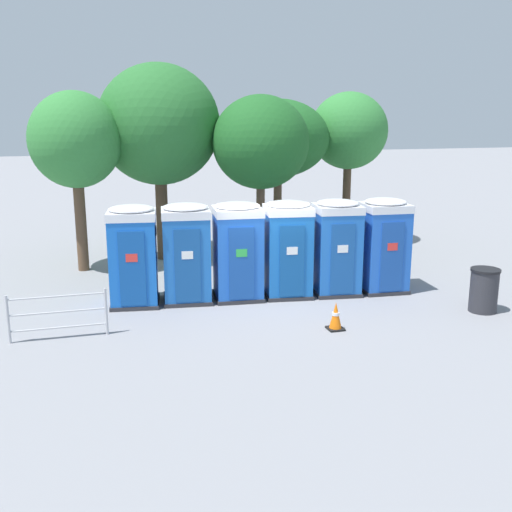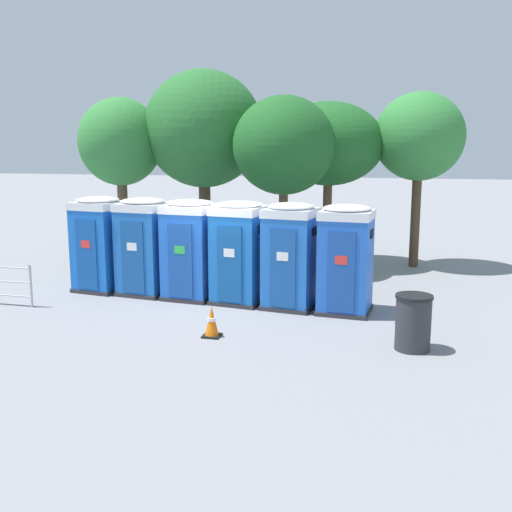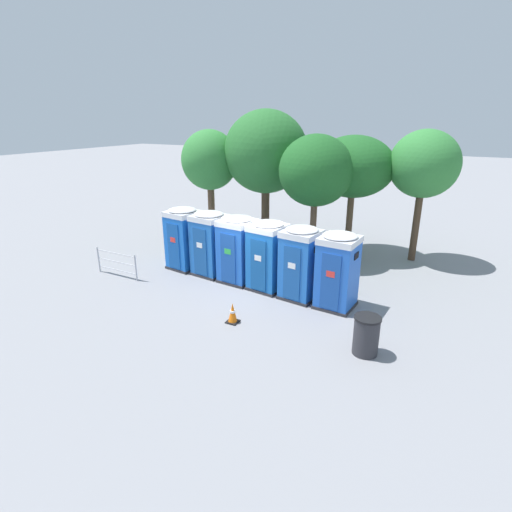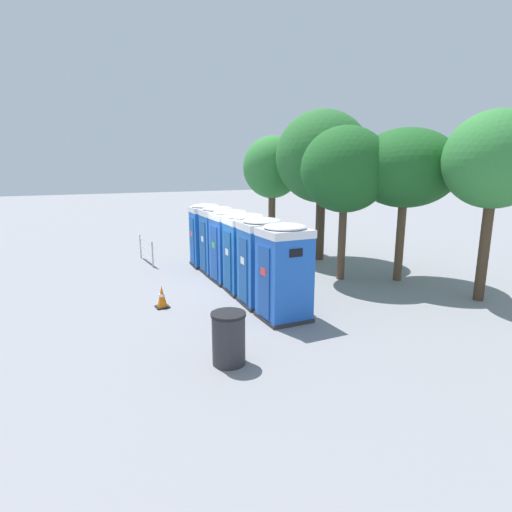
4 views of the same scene
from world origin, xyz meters
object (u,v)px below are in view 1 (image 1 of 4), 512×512
object	(u,v)px
portapotty_0	(133,255)
street_tree_4	(349,132)
street_tree_1	(159,125)
traffic_cone	(336,316)
street_tree_0	(75,141)
street_tree_3	(261,143)
event_barrier	(58,314)
street_tree_2	(278,139)
trash_can	(484,290)
portapotty_5	(383,245)
portapotty_2	(238,250)
portapotty_4	(336,247)
portapotty_1	(186,252)
portapotty_3	(288,248)

from	to	relation	value
portapotty_0	street_tree_4	distance (m)	10.23
street_tree_1	traffic_cone	xyz separation A→B (m)	(2.76, -7.92, -4.06)
street_tree_0	street_tree_3	distance (m)	5.59
street_tree_1	street_tree_4	bearing A→B (deg)	4.71
event_barrier	street_tree_2	bearing A→B (deg)	43.95
street_tree_3	trash_can	bearing A→B (deg)	-59.25
portapotty_0	portapotty_5	size ratio (longest dim) A/B	1.00
portapotty_2	trash_can	xyz separation A→B (m)	(5.47, -2.76, -0.74)
portapotty_4	street_tree_0	size ratio (longest dim) A/B	0.47
portapotty_1	portapotty_4	size ratio (longest dim) A/B	1.00
portapotty_2	street_tree_3	size ratio (longest dim) A/B	0.48
street_tree_0	event_barrier	bearing A→B (deg)	-95.60
street_tree_0	street_tree_1	bearing A→B (deg)	18.00
event_barrier	street_tree_0	bearing A→B (deg)	84.40
portapotty_0	event_barrier	xyz separation A→B (m)	(-1.80, -1.99, -0.72)
portapotty_3	event_barrier	distance (m)	6.03
portapotty_1	street_tree_1	xyz separation A→B (m)	(0.05, 4.86, 3.09)
trash_can	street_tree_3	bearing A→B (deg)	120.75
portapotty_3	portapotty_5	distance (m)	2.65
street_tree_0	event_barrier	world-z (taller)	street_tree_0
portapotty_2	portapotty_4	distance (m)	2.65
portapotty_4	portapotty_1	bearing A→B (deg)	173.74
portapotty_0	street_tree_1	distance (m)	5.84
portapotty_5	trash_can	size ratio (longest dim) A/B	2.36
portapotty_3	portapotty_5	size ratio (longest dim) A/B	1.00
portapotty_5	street_tree_1	size ratio (longest dim) A/B	0.40
portapotty_5	street_tree_4	distance (m)	6.82
street_tree_4	trash_can	size ratio (longest dim) A/B	5.11
portapotty_4	street_tree_4	xyz separation A→B (m)	(2.98, 5.86, 2.82)
portapotty_0	trash_can	bearing A→B (deg)	-20.24
portapotty_3	trash_can	world-z (taller)	portapotty_3
portapotty_0	street_tree_3	world-z (taller)	street_tree_3
street_tree_2	street_tree_4	bearing A→B (deg)	6.55
trash_can	event_barrier	distance (m)	9.96
traffic_cone	portapotty_5	bearing A→B (deg)	45.34
traffic_cone	street_tree_0	bearing A→B (deg)	127.12
portapotty_0	street_tree_2	size ratio (longest dim) A/B	0.48
traffic_cone	portapotty_3	bearing A→B (deg)	93.53
portapotty_3	street_tree_0	bearing A→B (deg)	140.37
portapotty_0	street_tree_1	size ratio (longest dim) A/B	0.40
portapotty_2	trash_can	size ratio (longest dim) A/B	2.36
portapotty_3	street_tree_2	distance (m)	6.17
portapotty_1	street_tree_0	distance (m)	5.45
street_tree_3	street_tree_4	size ratio (longest dim) A/B	0.97
street_tree_0	event_barrier	size ratio (longest dim) A/B	2.62
street_tree_2	event_barrier	xyz separation A→B (m)	(-7.27, -7.01, -3.33)
street_tree_1	street_tree_3	size ratio (longest dim) A/B	1.18
street_tree_3	event_barrier	bearing A→B (deg)	-138.97
street_tree_4	traffic_cone	xyz separation A→B (m)	(-4.12, -8.48, -3.79)
traffic_cone	trash_can	bearing A→B (deg)	2.22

